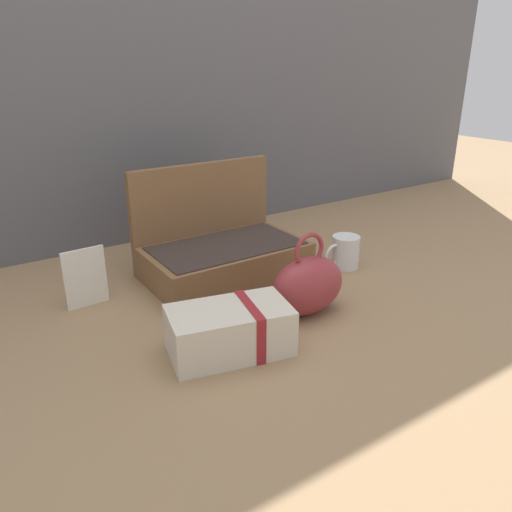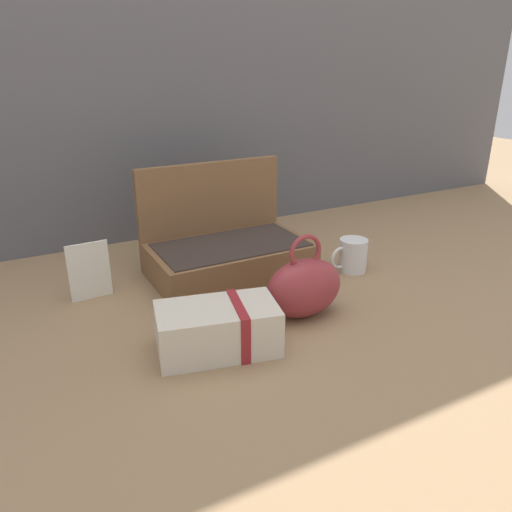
# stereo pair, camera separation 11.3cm
# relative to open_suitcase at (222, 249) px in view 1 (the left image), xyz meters

# --- Properties ---
(ground_plane) EXTENTS (6.00, 6.00, 0.00)m
(ground_plane) POSITION_rel_open_suitcase_xyz_m (-0.00, -0.16, -0.07)
(ground_plane) COLOR #8C6D4C
(back_wall) EXTENTS (3.20, 0.06, 1.40)m
(back_wall) POSITION_rel_open_suitcase_xyz_m (-0.00, 0.42, 0.63)
(back_wall) COLOR #56565B
(back_wall) RESTS_ON ground_plane
(open_suitcase) EXTENTS (0.44, 0.27, 0.30)m
(open_suitcase) POSITION_rel_open_suitcase_xyz_m (0.00, 0.00, 0.00)
(open_suitcase) COLOR brown
(open_suitcase) RESTS_ON ground_plane
(teal_pouch_handbag) EXTENTS (0.20, 0.11, 0.21)m
(teal_pouch_handbag) POSITION_rel_open_suitcase_xyz_m (0.05, -0.33, 0.00)
(teal_pouch_handbag) COLOR maroon
(teal_pouch_handbag) RESTS_ON ground_plane
(cream_toiletry_bag) EXTENTS (0.28, 0.19, 0.11)m
(cream_toiletry_bag) POSITION_rel_open_suitcase_xyz_m (-0.19, -0.37, -0.02)
(cream_toiletry_bag) COLOR beige
(cream_toiletry_bag) RESTS_ON ground_plane
(coffee_mug) EXTENTS (0.12, 0.08, 0.10)m
(coffee_mug) POSITION_rel_open_suitcase_xyz_m (0.32, -0.17, -0.02)
(coffee_mug) COLOR silver
(coffee_mug) RESTS_ON ground_plane
(info_card_left) EXTENTS (0.10, 0.01, 0.15)m
(info_card_left) POSITION_rel_open_suitcase_xyz_m (-0.38, 0.01, 0.00)
(info_card_left) COLOR silver
(info_card_left) RESTS_ON ground_plane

